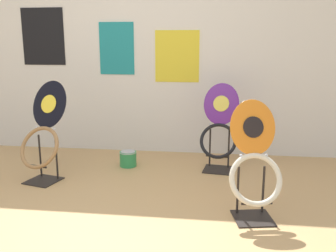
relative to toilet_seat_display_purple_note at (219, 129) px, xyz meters
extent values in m
plane|color=tan|center=(-0.94, -1.55, -0.42)|extent=(14.00, 14.00, 0.00)
cube|color=silver|center=(-0.94, 0.58, 0.88)|extent=(8.00, 0.06, 2.60)
cube|color=black|center=(-2.09, 0.55, 0.93)|extent=(0.51, 0.01, 0.66)
cube|color=teal|center=(-1.20, 0.55, 0.80)|extent=(0.41, 0.01, 0.59)
cube|color=yellow|center=(-0.50, 0.55, 0.71)|extent=(0.50, 0.01, 0.58)
cube|color=black|center=(-0.01, -0.05, -0.42)|extent=(0.31, 0.31, 0.01)
cylinder|color=black|center=(-0.09, 0.05, -0.21)|extent=(0.02, 0.02, 0.40)
cylinder|color=black|center=(0.10, 0.03, -0.21)|extent=(0.02, 0.02, 0.40)
cylinder|color=black|center=(-0.02, -0.12, -0.25)|extent=(0.22, 0.05, 0.02)
torus|color=black|center=(-0.01, -0.07, -0.10)|extent=(0.40, 0.27, 0.34)
ellipsoid|color=#60237F|center=(0.01, 0.10, 0.25)|extent=(0.38, 0.23, 0.42)
ellipsoid|color=#E5CC4C|center=(0.01, 0.09, 0.25)|extent=(0.17, 0.09, 0.16)
sphere|color=silver|center=(-0.10, 0.03, 0.04)|extent=(0.02, 0.02, 0.02)
sphere|color=silver|center=(0.10, 0.01, 0.04)|extent=(0.02, 0.02, 0.02)
cube|color=black|center=(-1.65, -0.58, -0.42)|extent=(0.34, 0.34, 0.01)
cylinder|color=black|center=(-1.72, -0.47, -0.21)|extent=(0.02, 0.02, 0.41)
cylinder|color=black|center=(-1.53, -0.52, -0.21)|extent=(0.02, 0.02, 0.41)
cylinder|color=black|center=(-1.67, -0.66, -0.25)|extent=(0.22, 0.07, 0.02)
torus|color=#9E7042|center=(-1.65, -0.60, -0.08)|extent=(0.46, 0.34, 0.37)
ellipsoid|color=black|center=(-1.61, -0.43, 0.29)|extent=(0.41, 0.28, 0.44)
ellipsoid|color=yellow|center=(-1.61, -0.44, 0.30)|extent=(0.18, 0.11, 0.17)
sphere|color=silver|center=(-1.73, -0.48, 0.08)|extent=(0.02, 0.02, 0.02)
sphere|color=silver|center=(-1.53, -0.54, 0.08)|extent=(0.02, 0.02, 0.02)
cube|color=black|center=(0.25, -1.12, -0.42)|extent=(0.33, 0.33, 0.01)
cylinder|color=black|center=(0.14, -1.05, -0.23)|extent=(0.02, 0.02, 0.37)
cylinder|color=black|center=(0.33, -1.01, -0.23)|extent=(0.02, 0.02, 0.37)
cylinder|color=black|center=(0.27, -1.20, -0.27)|extent=(0.22, 0.06, 0.02)
torus|color=beige|center=(0.26, -1.14, -0.10)|extent=(0.42, 0.28, 0.37)
ellipsoid|color=orange|center=(0.23, -1.01, 0.25)|extent=(0.36, 0.21, 0.41)
ellipsoid|color=black|center=(0.24, -1.02, 0.26)|extent=(0.16, 0.08, 0.15)
sphere|color=silver|center=(0.15, -1.08, 0.05)|extent=(0.02, 0.02, 0.02)
sphere|color=silver|center=(0.34, -1.05, 0.05)|extent=(0.02, 0.02, 0.02)
cylinder|color=#2D8E4C|center=(-0.95, -0.04, -0.34)|extent=(0.18, 0.18, 0.16)
torus|color=silver|center=(-0.95, -0.04, -0.27)|extent=(0.18, 0.18, 0.01)
cylinder|color=#B2B2B7|center=(-0.95, -0.04, -0.26)|extent=(0.16, 0.16, 0.00)
camera|label=1|loc=(-0.04, -3.76, 0.86)|focal=40.00mm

